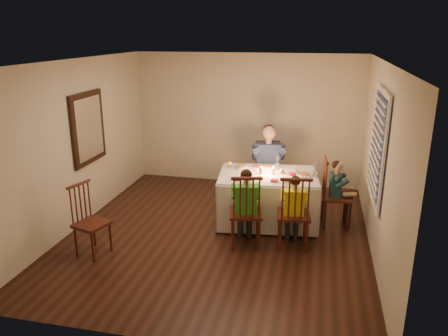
% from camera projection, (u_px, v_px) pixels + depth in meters
% --- Properties ---
extents(ground, '(5.00, 5.00, 0.00)m').
position_uv_depth(ground, '(218.00, 234.00, 6.74)').
color(ground, black).
rests_on(ground, ground).
extents(wall_left, '(0.02, 5.00, 2.60)m').
position_uv_depth(wall_left, '(78.00, 144.00, 6.81)').
color(wall_left, beige).
rests_on(wall_left, ground).
extents(wall_right, '(0.02, 5.00, 2.60)m').
position_uv_depth(wall_right, '(380.00, 163.00, 5.88)').
color(wall_right, beige).
rests_on(wall_right, ground).
extents(wall_back, '(4.50, 0.02, 2.60)m').
position_uv_depth(wall_back, '(247.00, 120.00, 8.67)').
color(wall_back, beige).
rests_on(wall_back, ground).
extents(ceiling, '(5.00, 5.00, 0.00)m').
position_uv_depth(ceiling, '(217.00, 61.00, 5.95)').
color(ceiling, white).
rests_on(ceiling, wall_back).
extents(dining_table, '(1.69, 1.31, 0.79)m').
position_uv_depth(dining_table, '(268.00, 188.00, 7.01)').
color(dining_table, silver).
rests_on(dining_table, ground).
extents(chair_adult, '(0.54, 0.52, 1.11)m').
position_uv_depth(chair_adult, '(267.00, 202.00, 7.98)').
color(chair_adult, '#361A0E').
rests_on(chair_adult, ground).
extents(chair_near_left, '(0.54, 0.52, 1.11)m').
position_uv_depth(chair_near_left, '(245.00, 244.00, 6.41)').
color(chair_near_left, '#361A0E').
rests_on(chair_near_left, ground).
extents(chair_near_right, '(0.51, 0.49, 1.11)m').
position_uv_depth(chair_near_right, '(292.00, 246.00, 6.36)').
color(chair_near_right, '#361A0E').
rests_on(chair_near_right, ground).
extents(chair_end, '(0.48, 0.50, 1.11)m').
position_uv_depth(chair_end, '(334.00, 225.00, 7.04)').
color(chair_end, '#361A0E').
rests_on(chair_end, ground).
extents(chair_extra, '(0.51, 0.52, 1.02)m').
position_uv_depth(chair_extra, '(95.00, 253.00, 6.15)').
color(chair_extra, '#361A0E').
rests_on(chair_extra, ground).
extents(adult, '(0.65, 0.62, 1.43)m').
position_uv_depth(adult, '(267.00, 202.00, 7.98)').
color(adult, navy).
rests_on(adult, ground).
extents(child_green, '(0.48, 0.45, 1.17)m').
position_uv_depth(child_green, '(245.00, 244.00, 6.41)').
color(child_green, green).
rests_on(child_green, ground).
extents(child_yellow, '(0.41, 0.38, 1.09)m').
position_uv_depth(child_yellow, '(292.00, 246.00, 6.36)').
color(child_yellow, yellow).
rests_on(child_yellow, ground).
extents(child_teal, '(0.37, 0.39, 1.08)m').
position_uv_depth(child_teal, '(334.00, 225.00, 7.04)').
color(child_teal, '#1B3D45').
rests_on(child_teal, ground).
extents(setting_adult, '(0.29, 0.29, 0.02)m').
position_uv_depth(setting_adult, '(267.00, 167.00, 7.28)').
color(setting_adult, white).
rests_on(setting_adult, dining_table).
extents(setting_green, '(0.29, 0.29, 0.02)m').
position_uv_depth(setting_green, '(248.00, 180.00, 6.64)').
color(setting_green, white).
rests_on(setting_green, dining_table).
extents(setting_yellow, '(0.29, 0.29, 0.02)m').
position_uv_depth(setting_yellow, '(286.00, 181.00, 6.59)').
color(setting_yellow, white).
rests_on(setting_yellow, dining_table).
extents(setting_teal, '(0.29, 0.29, 0.02)m').
position_uv_depth(setting_teal, '(304.00, 175.00, 6.88)').
color(setting_teal, white).
rests_on(setting_teal, dining_table).
extents(candle_left, '(0.06, 0.06, 0.10)m').
position_uv_depth(candle_left, '(261.00, 171.00, 6.93)').
color(candle_left, silver).
rests_on(candle_left, dining_table).
extents(candle_right, '(0.06, 0.06, 0.10)m').
position_uv_depth(candle_right, '(273.00, 171.00, 6.92)').
color(candle_right, silver).
rests_on(candle_right, dining_table).
extents(squash, '(0.09, 0.09, 0.09)m').
position_uv_depth(squash, '(229.00, 164.00, 7.30)').
color(squash, '#FFE643').
rests_on(squash, dining_table).
extents(orange_fruit, '(0.08, 0.08, 0.08)m').
position_uv_depth(orange_fruit, '(282.00, 171.00, 6.96)').
color(orange_fruit, orange).
rests_on(orange_fruit, dining_table).
extents(serving_bowl, '(0.29, 0.29, 0.05)m').
position_uv_depth(serving_bowl, '(241.00, 167.00, 7.20)').
color(serving_bowl, white).
rests_on(serving_bowl, dining_table).
extents(wall_mirror, '(0.06, 0.95, 1.15)m').
position_uv_depth(wall_mirror, '(88.00, 128.00, 7.02)').
color(wall_mirror, black).
rests_on(wall_mirror, wall_left).
extents(window_blinds, '(0.07, 1.34, 1.54)m').
position_uv_depth(window_blinds, '(377.00, 146.00, 5.92)').
color(window_blinds, '#0D1534').
rests_on(window_blinds, wall_right).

